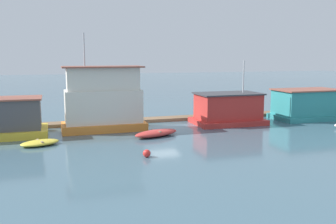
# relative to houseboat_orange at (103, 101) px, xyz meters

# --- Properties ---
(ground_plane) EXTENTS (200.00, 200.00, 0.00)m
(ground_plane) POSITION_rel_houseboat_orange_xyz_m (5.37, 0.17, -2.44)
(ground_plane) COLOR #426070
(dock_walkway) EXTENTS (42.40, 1.60, 0.30)m
(dock_walkway) POSITION_rel_houseboat_orange_xyz_m (5.37, 2.88, -2.29)
(dock_walkway) COLOR brown
(dock_walkway) RESTS_ON ground_plane
(houseboat_orange) EXTENTS (6.85, 3.28, 7.98)m
(houseboat_orange) POSITION_rel_houseboat_orange_xyz_m (0.00, 0.00, 0.00)
(houseboat_orange) COLOR orange
(houseboat_orange) RESTS_ON ground_plane
(houseboat_red) EXTENTS (6.28, 4.09, 5.74)m
(houseboat_red) POSITION_rel_houseboat_orange_xyz_m (11.24, -0.40, -1.10)
(houseboat_red) COLOR red
(houseboat_red) RESTS_ON ground_plane
(houseboat_teal) EXTENTS (6.48, 3.92, 2.95)m
(houseboat_teal) POSITION_rel_houseboat_orange_xyz_m (19.75, -0.42, -1.01)
(houseboat_teal) COLOR teal
(houseboat_teal) RESTS_ON ground_plane
(dinghy_yellow) EXTENTS (2.99, 2.27, 0.37)m
(dinghy_yellow) POSITION_rel_houseboat_orange_xyz_m (-5.00, -4.17, -2.25)
(dinghy_yellow) COLOR yellow
(dinghy_yellow) RESTS_ON ground_plane
(dinghy_red) EXTENTS (4.01, 2.56, 0.52)m
(dinghy_red) POSITION_rel_houseboat_orange_xyz_m (3.49, -3.78, -2.18)
(dinghy_red) COLOR red
(dinghy_red) RESTS_ON ground_plane
(mooring_post_near_left) EXTENTS (0.24, 0.24, 2.06)m
(mooring_post_near_left) POSITION_rel_houseboat_orange_xyz_m (14.58, 1.82, -1.41)
(mooring_post_near_left) COLOR #846B4C
(mooring_post_near_left) RESTS_ON ground_plane
(mooring_post_centre) EXTENTS (0.24, 0.24, 2.03)m
(mooring_post_centre) POSITION_rel_houseboat_orange_xyz_m (18.83, 1.82, -1.42)
(mooring_post_centre) COLOR brown
(mooring_post_centre) RESTS_ON ground_plane
(buoy_red) EXTENTS (0.48, 0.48, 0.48)m
(buoy_red) POSITION_rel_houseboat_orange_xyz_m (1.33, -9.35, -2.20)
(buoy_red) COLOR red
(buoy_red) RESTS_ON ground_plane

